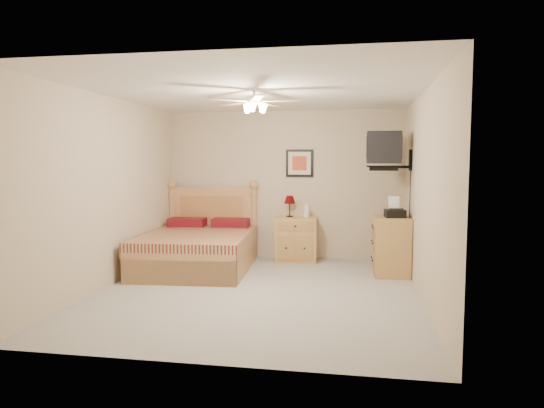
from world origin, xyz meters
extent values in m
plane|color=gray|center=(0.00, 0.00, 0.00)|extent=(4.50, 4.50, 0.00)
cube|color=white|center=(0.00, 0.00, 2.50)|extent=(4.00, 4.50, 0.04)
cube|color=tan|center=(0.00, 2.25, 1.25)|extent=(4.00, 0.04, 2.50)
cube|color=tan|center=(0.00, -2.25, 1.25)|extent=(4.00, 0.04, 2.50)
cube|color=tan|center=(-2.00, 0.00, 1.25)|extent=(0.04, 4.50, 2.50)
cube|color=tan|center=(2.00, 0.00, 1.25)|extent=(0.04, 4.50, 2.50)
cube|color=#C18442|center=(0.24, 2.00, 0.36)|extent=(0.71, 0.56, 0.73)
imported|color=white|center=(0.42, 2.02, 0.86)|extent=(0.12, 0.12, 0.26)
cube|color=black|center=(0.27, 2.23, 1.62)|extent=(0.46, 0.04, 0.46)
cube|color=#A47D47|center=(1.73, 1.28, 0.42)|extent=(0.52, 0.73, 0.85)
imported|color=beige|center=(1.70, 1.53, 0.86)|extent=(0.26, 0.30, 0.02)
imported|color=gray|center=(1.72, 1.54, 0.88)|extent=(0.23, 0.27, 0.02)
camera|label=1|loc=(1.20, -5.91, 1.65)|focal=32.00mm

